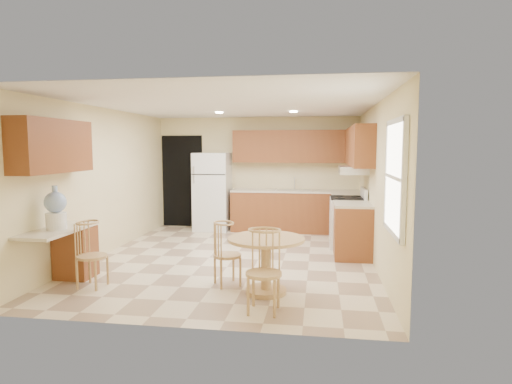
# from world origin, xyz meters

# --- Properties ---
(floor) EXTENTS (5.50, 5.50, 0.00)m
(floor) POSITION_xyz_m (0.00, 0.00, 0.00)
(floor) COLOR beige
(floor) RESTS_ON ground
(ceiling) EXTENTS (4.50, 5.50, 0.02)m
(ceiling) POSITION_xyz_m (0.00, 0.00, 2.50)
(ceiling) COLOR white
(ceiling) RESTS_ON wall_back
(wall_back) EXTENTS (4.50, 0.02, 2.50)m
(wall_back) POSITION_xyz_m (0.00, 2.75, 1.25)
(wall_back) COLOR beige
(wall_back) RESTS_ON floor
(wall_front) EXTENTS (4.50, 0.02, 2.50)m
(wall_front) POSITION_xyz_m (0.00, -2.75, 1.25)
(wall_front) COLOR beige
(wall_front) RESTS_ON floor
(wall_left) EXTENTS (0.02, 5.50, 2.50)m
(wall_left) POSITION_xyz_m (-2.25, 0.00, 1.25)
(wall_left) COLOR beige
(wall_left) RESTS_ON floor
(wall_right) EXTENTS (0.02, 5.50, 2.50)m
(wall_right) POSITION_xyz_m (2.25, 0.00, 1.25)
(wall_right) COLOR beige
(wall_right) RESTS_ON floor
(doorway) EXTENTS (0.90, 0.02, 2.10)m
(doorway) POSITION_xyz_m (-1.75, 2.73, 1.05)
(doorway) COLOR black
(doorway) RESTS_ON floor
(base_cab_back) EXTENTS (2.75, 0.60, 0.87)m
(base_cab_back) POSITION_xyz_m (0.88, 2.45, 0.43)
(base_cab_back) COLOR brown
(base_cab_back) RESTS_ON floor
(counter_back) EXTENTS (2.75, 0.63, 0.04)m
(counter_back) POSITION_xyz_m (0.88, 2.45, 0.89)
(counter_back) COLOR beige
(counter_back) RESTS_ON base_cab_back
(base_cab_right_a) EXTENTS (0.60, 0.59, 0.87)m
(base_cab_right_a) POSITION_xyz_m (1.95, 1.85, 0.43)
(base_cab_right_a) COLOR brown
(base_cab_right_a) RESTS_ON floor
(counter_right_a) EXTENTS (0.63, 0.59, 0.04)m
(counter_right_a) POSITION_xyz_m (1.95, 1.85, 0.89)
(counter_right_a) COLOR beige
(counter_right_a) RESTS_ON base_cab_right_a
(base_cab_right_b) EXTENTS (0.60, 0.80, 0.87)m
(base_cab_right_b) POSITION_xyz_m (1.95, 0.40, 0.43)
(base_cab_right_b) COLOR brown
(base_cab_right_b) RESTS_ON floor
(counter_right_b) EXTENTS (0.63, 0.80, 0.04)m
(counter_right_b) POSITION_xyz_m (1.95, 0.40, 0.89)
(counter_right_b) COLOR beige
(counter_right_b) RESTS_ON base_cab_right_b
(upper_cab_back) EXTENTS (2.75, 0.33, 0.70)m
(upper_cab_back) POSITION_xyz_m (0.88, 2.58, 1.85)
(upper_cab_back) COLOR brown
(upper_cab_back) RESTS_ON wall_back
(upper_cab_right) EXTENTS (0.33, 2.42, 0.70)m
(upper_cab_right) POSITION_xyz_m (2.08, 1.21, 1.85)
(upper_cab_right) COLOR brown
(upper_cab_right) RESTS_ON wall_right
(upper_cab_left) EXTENTS (0.33, 1.40, 0.70)m
(upper_cab_left) POSITION_xyz_m (-2.08, -1.60, 1.85)
(upper_cab_left) COLOR brown
(upper_cab_left) RESTS_ON wall_left
(sink) EXTENTS (0.78, 0.44, 0.01)m
(sink) POSITION_xyz_m (0.85, 2.45, 0.91)
(sink) COLOR silver
(sink) RESTS_ON counter_back
(range_hood) EXTENTS (0.50, 0.76, 0.14)m
(range_hood) POSITION_xyz_m (2.00, 1.18, 1.42)
(range_hood) COLOR silver
(range_hood) RESTS_ON upper_cab_right
(desk_pedestal) EXTENTS (0.48, 0.42, 0.72)m
(desk_pedestal) POSITION_xyz_m (-2.00, -1.32, 0.36)
(desk_pedestal) COLOR brown
(desk_pedestal) RESTS_ON floor
(desk_top) EXTENTS (0.50, 1.20, 0.04)m
(desk_top) POSITION_xyz_m (-2.00, -1.70, 0.75)
(desk_top) COLOR beige
(desk_top) RESTS_ON desk_pedestal
(window) EXTENTS (0.06, 1.12, 1.30)m
(window) POSITION_xyz_m (2.23, -1.85, 1.50)
(window) COLOR white
(window) RESTS_ON wall_right
(can_light_a) EXTENTS (0.14, 0.14, 0.02)m
(can_light_a) POSITION_xyz_m (-0.50, 1.20, 2.48)
(can_light_a) COLOR white
(can_light_a) RESTS_ON ceiling
(can_light_b) EXTENTS (0.14, 0.14, 0.02)m
(can_light_b) POSITION_xyz_m (0.90, 1.20, 2.48)
(can_light_b) COLOR white
(can_light_b) RESTS_ON ceiling
(refrigerator) EXTENTS (0.75, 0.73, 1.71)m
(refrigerator) POSITION_xyz_m (-0.95, 2.40, 0.86)
(refrigerator) COLOR white
(refrigerator) RESTS_ON floor
(stove) EXTENTS (0.65, 0.76, 1.09)m
(stove) POSITION_xyz_m (1.92, 1.18, 0.47)
(stove) COLOR white
(stove) RESTS_ON floor
(dining_table) EXTENTS (0.96, 0.96, 0.71)m
(dining_table) POSITION_xyz_m (0.74, -1.58, 0.47)
(dining_table) COLOR tan
(dining_table) RESTS_ON floor
(chair_table_a) EXTENTS (0.37, 0.47, 0.84)m
(chair_table_a) POSITION_xyz_m (0.19, -1.41, 0.51)
(chair_table_a) COLOR tan
(chair_table_a) RESTS_ON floor
(chair_table_b) EXTENTS (0.41, 0.41, 0.92)m
(chair_table_b) POSITION_xyz_m (0.79, -2.29, 0.56)
(chair_table_b) COLOR tan
(chair_table_b) RESTS_ON floor
(chair_desk) EXTENTS (0.38, 0.49, 0.86)m
(chair_desk) POSITION_xyz_m (-1.55, -1.76, 0.52)
(chair_desk) COLOR tan
(chair_desk) RESTS_ON floor
(water_crock) EXTENTS (0.28, 0.28, 0.57)m
(water_crock) POSITION_xyz_m (-2.00, -1.73, 1.03)
(water_crock) COLOR white
(water_crock) RESTS_ON desk_top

